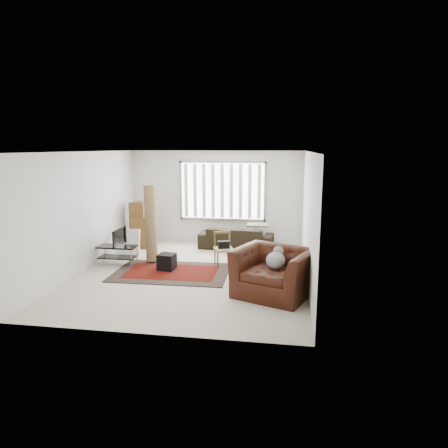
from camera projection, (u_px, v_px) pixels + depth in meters
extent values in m
plane|color=beige|center=(193.00, 273.00, 8.97)|extent=(6.00, 6.00, 0.00)
cube|color=white|center=(191.00, 152.00, 8.46)|extent=(5.00, 6.00, 0.02)
cube|color=silver|center=(216.00, 198.00, 11.62)|extent=(5.00, 0.02, 2.70)
cube|color=silver|center=(143.00, 248.00, 5.81)|extent=(5.00, 0.02, 2.70)
cube|color=silver|center=(85.00, 212.00, 9.10)|extent=(0.02, 6.00, 2.70)
cube|color=silver|center=(308.00, 217.00, 8.33)|extent=(0.02, 6.00, 2.70)
cube|color=white|center=(222.00, 191.00, 11.54)|extent=(2.40, 0.01, 1.60)
cube|color=gray|center=(222.00, 191.00, 11.52)|extent=(2.52, 0.06, 1.72)
cube|color=white|center=(222.00, 191.00, 11.48)|extent=(2.40, 0.02, 1.55)
cube|color=black|center=(172.00, 272.00, 9.03)|extent=(2.60, 1.76, 0.02)
cube|color=#4F0D07|center=(172.00, 272.00, 9.02)|extent=(2.05, 1.22, 0.00)
cube|color=black|center=(117.00, 247.00, 9.58)|extent=(0.93, 0.42, 0.04)
cube|color=black|center=(118.00, 257.00, 9.63)|extent=(0.89, 0.39, 0.03)
cylinder|color=#B2B2B7|center=(98.00, 256.00, 9.51)|extent=(0.03, 0.03, 0.46)
cylinder|color=#B2B2B7|center=(131.00, 258.00, 9.38)|extent=(0.03, 0.03, 0.46)
cylinder|color=#B2B2B7|center=(105.00, 253.00, 9.85)|extent=(0.03, 0.03, 0.46)
cylinder|color=#B2B2B7|center=(137.00, 254.00, 9.73)|extent=(0.03, 0.03, 0.46)
imported|color=black|center=(117.00, 237.00, 9.53)|extent=(0.10, 0.75, 0.43)
cube|color=black|center=(167.00, 262.00, 9.18)|extent=(0.40, 0.40, 0.36)
cube|color=brown|center=(141.00, 239.00, 11.30)|extent=(0.55, 0.50, 0.48)
cube|color=brown|center=(140.00, 223.00, 11.18)|extent=(0.50, 0.45, 0.43)
cube|color=brown|center=(139.00, 209.00, 11.16)|extent=(0.45, 0.45, 0.38)
cube|color=silver|center=(129.00, 242.00, 10.45)|extent=(0.56, 0.23, 0.70)
cylinder|color=brown|center=(151.00, 224.00, 9.84)|extent=(0.52, 0.77, 1.88)
imported|color=black|center=(236.00, 234.00, 11.17)|extent=(2.09, 1.01, 0.78)
cube|color=#8B7B5B|center=(224.00, 249.00, 9.51)|extent=(0.56, 0.56, 0.05)
cylinder|color=brown|center=(218.00, 260.00, 9.34)|extent=(0.04, 0.04, 0.40)
cylinder|color=brown|center=(233.00, 259.00, 9.41)|extent=(0.04, 0.04, 0.40)
cylinder|color=brown|center=(215.00, 256.00, 9.69)|extent=(0.04, 0.04, 0.40)
cylinder|color=brown|center=(230.00, 255.00, 9.76)|extent=(0.04, 0.04, 0.40)
cube|color=brown|center=(222.00, 232.00, 9.63)|extent=(0.40, 0.18, 0.06)
cube|color=brown|center=(215.00, 239.00, 9.62)|extent=(0.05, 0.05, 0.40)
cube|color=brown|center=(229.00, 239.00, 9.69)|extent=(0.05, 0.05, 0.40)
cube|color=black|center=(224.00, 245.00, 9.49)|extent=(0.31, 0.24, 0.17)
imported|color=#37150B|center=(274.00, 269.00, 7.58)|extent=(1.74, 1.64, 1.03)
ellipsoid|color=#59595B|center=(274.00, 261.00, 7.55)|extent=(0.40, 0.45, 0.25)
sphere|color=#59595B|center=(278.00, 251.00, 7.68)|extent=(0.19, 0.19, 0.19)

